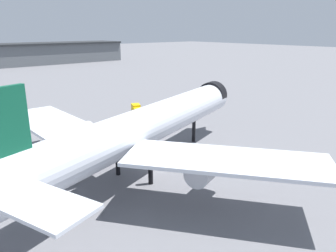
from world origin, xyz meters
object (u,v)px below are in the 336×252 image
(airliner_near_gate, at_px, (142,128))
(traffic_cone_near_nose, at_px, (196,118))
(service_truck_front, at_px, (137,109))
(baggage_tug_wing, at_px, (162,111))

(airliner_near_gate, height_order, traffic_cone_near_nose, airliner_near_gate)
(service_truck_front, distance_m, baggage_tug_wing, 7.81)
(service_truck_front, relative_size, baggage_tug_wing, 1.73)
(service_truck_front, xyz_separation_m, traffic_cone_near_nose, (9.92, -15.27, -1.28))
(airliner_near_gate, height_order, baggage_tug_wing, airliner_near_gate)
(service_truck_front, bearing_deg, baggage_tug_wing, 76.25)
(airliner_near_gate, distance_m, service_truck_front, 42.57)
(airliner_near_gate, relative_size, baggage_tug_wing, 19.60)
(airliner_near_gate, xyz_separation_m, service_truck_front, (23.32, 34.96, -6.85))
(airliner_near_gate, relative_size, traffic_cone_near_nose, 109.89)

